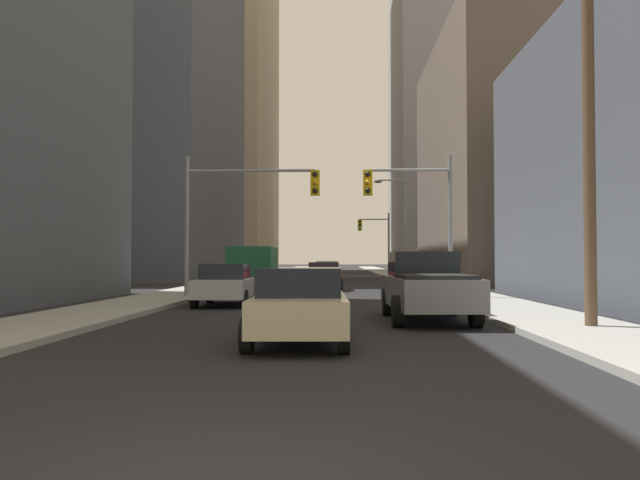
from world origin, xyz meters
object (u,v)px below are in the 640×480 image
at_px(pickup_truck_grey, 427,287).
at_px(traffic_signal_far_right, 376,234).
at_px(traffic_signal_near_left, 246,201).
at_px(sedan_silver, 226,284).
at_px(sedan_red, 325,276).
at_px(traffic_signal_near_right, 412,203).
at_px(cargo_van_green, 254,267).
at_px(sedan_beige, 300,305).
at_px(sedan_maroon, 327,271).

bearing_deg(pickup_truck_grey, traffic_signal_far_right, 88.70).
bearing_deg(traffic_signal_near_left, sedan_silver, -93.62).
bearing_deg(sedan_red, traffic_signal_near_right, -64.89).
height_order(cargo_van_green, sedan_beige, cargo_van_green).
height_order(sedan_red, traffic_signal_far_right, traffic_signal_far_right).
height_order(sedan_silver, sedan_maroon, same).
xyz_separation_m(pickup_truck_grey, sedan_beige, (-3.19, -5.14, -0.16)).
distance_m(pickup_truck_grey, traffic_signal_far_right, 43.16).
bearing_deg(traffic_signal_far_right, cargo_van_green, -104.05).
height_order(sedan_red, traffic_signal_near_left, traffic_signal_near_left).
relative_size(sedan_maroon, traffic_signal_far_right, 0.71).
xyz_separation_m(sedan_silver, sedan_maroon, (3.23, 25.48, 0.00)).
height_order(sedan_maroon, traffic_signal_near_left, traffic_signal_near_left).
relative_size(sedan_beige, sedan_silver, 1.01).
relative_size(sedan_silver, sedan_red, 0.99).
xyz_separation_m(sedan_beige, sedan_maroon, (-0.12, 36.23, 0.00)).
xyz_separation_m(sedan_red, traffic_signal_far_right, (4.18, 25.75, 3.23)).
xyz_separation_m(sedan_silver, traffic_signal_far_right, (7.51, 37.42, 3.23)).
distance_m(sedan_beige, sedan_red, 22.43).
bearing_deg(sedan_silver, sedan_red, 74.08).
relative_size(cargo_van_green, sedan_silver, 1.25).
bearing_deg(sedan_maroon, traffic_signal_near_left, -97.80).
bearing_deg(sedan_beige, sedan_maroon, 90.18).
bearing_deg(cargo_van_green, sedan_red, 51.58).
xyz_separation_m(sedan_silver, traffic_signal_near_left, (0.22, 3.48, 3.36)).
bearing_deg(sedan_silver, traffic_signal_far_right, 78.65).
bearing_deg(traffic_signal_near_right, sedan_maroon, 100.16).
bearing_deg(traffic_signal_near_left, pickup_truck_grey, -55.21).
bearing_deg(cargo_van_green, sedan_beige, -79.71).
distance_m(traffic_signal_near_left, traffic_signal_near_right, 6.95).
distance_m(pickup_truck_grey, sedan_maroon, 31.26).
xyz_separation_m(sedan_maroon, traffic_signal_near_right, (3.94, -21.99, 3.27)).
xyz_separation_m(traffic_signal_near_right, traffic_signal_far_right, (0.34, 33.94, -0.04)).
relative_size(sedan_beige, sedan_maroon, 1.00).
distance_m(cargo_van_green, sedan_maroon, 18.25).
height_order(sedan_silver, traffic_signal_near_right, traffic_signal_near_right).
distance_m(sedan_maroon, traffic_signal_near_left, 22.45).
bearing_deg(sedan_silver, sedan_maroon, 82.77).
distance_m(sedan_beige, traffic_signal_near_left, 14.96).
relative_size(sedan_red, traffic_signal_near_left, 0.71).
bearing_deg(sedan_beige, traffic_signal_far_right, 85.06).
xyz_separation_m(sedan_red, sedan_maroon, (-0.10, 13.80, 0.00)).
distance_m(pickup_truck_grey, sedan_silver, 8.62).
bearing_deg(traffic_signal_near_right, sedan_beige, -105.03).
relative_size(sedan_silver, traffic_signal_near_left, 0.70).
distance_m(cargo_van_green, traffic_signal_near_left, 4.94).
distance_m(pickup_truck_grey, sedan_red, 17.59).
relative_size(cargo_van_green, sedan_red, 1.24).
relative_size(cargo_van_green, sedan_beige, 1.24).
bearing_deg(traffic_signal_near_left, sedan_maroon, 82.20).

